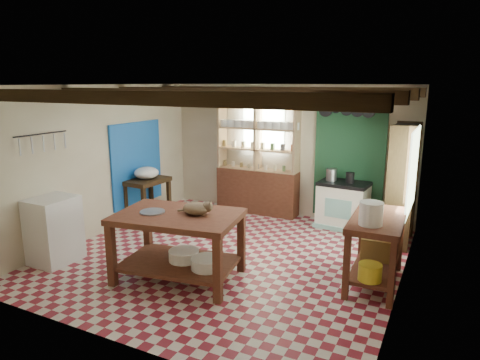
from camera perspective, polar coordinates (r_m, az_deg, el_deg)
The scene contains 30 objects.
floor at distance 6.75m, azimuth -1.62°, elevation -10.18°, with size 5.00×5.00×0.02m, color maroon.
ceiling at distance 6.21m, azimuth -1.78°, elevation 12.56°, with size 5.00×5.00×0.02m, color #444448.
wall_back at distance 8.60m, azimuth 6.24°, elevation 3.90°, with size 5.00×0.04×2.60m, color beige.
wall_front at distance 4.39m, azimuth -17.42°, elevation -5.46°, with size 5.00×0.04×2.60m, color beige.
wall_left at distance 7.83m, azimuth -18.03°, elevation 2.45°, with size 0.04×5.00×2.60m, color beige.
wall_right at distance 5.64m, azimuth 21.27°, elevation -1.71°, with size 0.04×5.00×2.60m, color beige.
ceiling_beams at distance 6.21m, azimuth -1.77°, elevation 11.45°, with size 5.00×3.80×0.15m, color #342312.
blue_wall_patch at distance 8.50m, azimuth -13.57°, elevation 2.14°, with size 0.04×1.40×1.60m, color blue.
green_wall_patch at distance 8.23m, azimuth 14.34°, elevation 2.82°, with size 1.30×0.04×2.30m, color #1D482C.
window_back at distance 8.71m, azimuth 3.16°, elevation 6.73°, with size 0.90×0.02×0.80m, color silver.
window_right at distance 6.60m, azimuth 22.05°, elevation 1.15°, with size 0.02×1.30×1.20m, color silver.
utensil_rail at distance 6.93m, azimuth -24.90°, elevation 4.60°, with size 0.06×0.90×0.28m, color black.
pot_rack at distance 7.72m, azimuth 14.04°, elevation 9.14°, with size 0.86×0.12×0.36m, color black.
shelving_unit at distance 8.66m, azimuth 2.36°, elevation 2.69°, with size 1.70×0.34×2.20m, color tan.
tall_rack at distance 7.48m, azimuth 20.82°, elevation -0.59°, with size 0.40×0.86×2.00m, color #342312.
work_table at distance 5.93m, azimuth -8.18°, elevation -8.74°, with size 1.63×1.09×0.92m, color brown.
stove at distance 8.11m, azimuth 13.57°, elevation -3.24°, with size 0.88×0.59×0.86m, color white.
prep_table at distance 8.43m, azimuth -12.20°, elevation -2.63°, with size 0.57×0.83×0.84m, color #342312.
white_cabinet at distance 6.96m, azimuth -23.55°, elevation -6.14°, with size 0.55×0.66×0.99m, color white.
right_counter at distance 6.00m, azimuth 17.61°, elevation -8.98°, with size 0.65×1.30×0.93m, color brown.
cat at distance 5.70m, azimuth -5.87°, elevation -3.79°, with size 0.37×0.28×0.17m, color #7F6649.
steel_tray at distance 5.89m, azimuth -11.61°, elevation -4.17°, with size 0.34×0.34×0.02m, color #9E9FA5.
basin_large at distance 6.01m, azimuth -7.49°, elevation -9.92°, with size 0.42×0.42×0.15m, color white.
basin_small at distance 5.73m, azimuth -4.44°, elevation -11.00°, with size 0.42×0.42×0.15m, color white.
kettle_left at distance 8.05m, azimuth 12.09°, elevation 0.70°, with size 0.19×0.19×0.22m, color #9E9FA5.
kettle_right at distance 7.95m, azimuth 14.46°, elevation 0.31°, with size 0.15×0.15×0.19m, color black.
enamel_bowl at distance 8.31m, azimuth -12.37°, elevation 0.93°, with size 0.46×0.46×0.23m, color white.
white_bucket at distance 5.47m, azimuth 17.06°, elevation -4.30°, with size 0.29×0.29×0.29m, color white.
wicker_basket at distance 6.30m, azimuth 17.92°, elevation -8.60°, with size 0.43×0.34×0.30m, color olive.
yellow_tub at distance 5.63m, azimuth 16.94°, elevation -11.67°, with size 0.29×0.29×0.21m, color yellow.
Camera 1 is at (2.95, -5.46, 2.64)m, focal length 32.00 mm.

